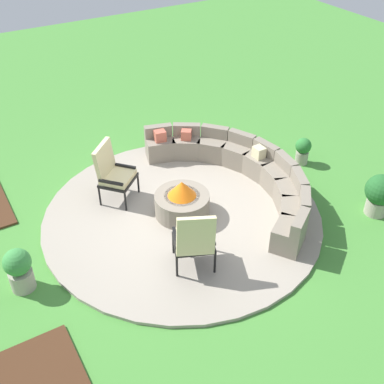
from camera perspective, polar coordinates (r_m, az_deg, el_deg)
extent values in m
plane|color=#478C38|center=(8.42, -1.17, -2.88)|extent=(24.00, 24.00, 0.00)
cylinder|color=#9E9384|center=(8.40, -1.18, -2.72)|extent=(4.87, 4.87, 0.06)
cylinder|color=gray|center=(8.25, -1.20, -1.50)|extent=(0.96, 0.96, 0.39)
cylinder|color=black|center=(8.15, -1.21, -0.57)|extent=(0.62, 0.62, 0.06)
cone|color=orange|center=(8.05, -1.23, 0.40)|extent=(0.50, 0.50, 0.28)
cube|color=gray|center=(7.74, 11.53, -5.21)|extent=(0.68, 0.71, 0.43)
cube|color=gray|center=(7.51, 12.88, -3.61)|extent=(0.44, 0.55, 0.24)
cube|color=gray|center=(8.16, 12.11, -2.78)|extent=(0.72, 0.70, 0.43)
cube|color=gray|center=(7.98, 13.44, -1.03)|extent=(0.53, 0.48, 0.24)
cube|color=gray|center=(8.59, 11.60, -0.50)|extent=(0.69, 0.64, 0.43)
cube|color=gray|center=(8.44, 12.81, 1.38)|extent=(0.57, 0.37, 0.24)
cube|color=gray|center=(8.98, 10.20, 1.51)|extent=(0.61, 0.52, 0.43)
cube|color=gray|center=(8.87, 11.23, 3.48)|extent=(0.57, 0.23, 0.24)
cube|color=gray|center=(9.32, 8.09, 3.16)|extent=(0.62, 0.53, 0.43)
cube|color=gray|center=(9.24, 8.89, 5.19)|extent=(0.57, 0.24, 0.24)
cube|color=gray|center=(9.58, 5.47, 4.38)|extent=(0.69, 0.64, 0.43)
cube|color=gray|center=(9.52, 6.02, 6.46)|extent=(0.57, 0.38, 0.24)
cube|color=gray|center=(9.75, 2.49, 5.14)|extent=(0.72, 0.71, 0.43)
cube|color=gray|center=(9.71, 2.78, 7.25)|extent=(0.52, 0.49, 0.24)
cube|color=gray|center=(9.82, -0.66, 5.43)|extent=(0.68, 0.71, 0.43)
cube|color=gray|center=(9.78, -0.64, 7.54)|extent=(0.43, 0.56, 0.24)
cube|color=gray|center=(9.79, -3.85, 5.24)|extent=(0.59, 0.66, 0.43)
cube|color=gray|center=(9.75, -4.09, 7.34)|extent=(0.31, 0.58, 0.24)
cube|color=#BC5B47|center=(9.59, -3.86, 6.75)|extent=(0.22, 0.25, 0.22)
cube|color=beige|center=(9.12, 8.04, 4.76)|extent=(0.22, 0.19, 0.22)
cube|color=#BC5B47|center=(9.62, -0.69, 6.89)|extent=(0.26, 0.26, 0.20)
cylinder|color=black|center=(8.83, -6.48, 1.01)|extent=(0.04, 0.04, 0.38)
cylinder|color=black|center=(8.41, -8.00, -1.15)|extent=(0.04, 0.04, 0.38)
cylinder|color=black|center=(9.01, -9.40, 1.56)|extent=(0.04, 0.04, 0.38)
cylinder|color=black|center=(8.61, -11.03, -0.53)|extent=(0.04, 0.04, 0.38)
cube|color=black|center=(8.59, -8.86, 1.41)|extent=(0.81, 0.81, 0.05)
cube|color=beige|center=(8.55, -8.90, 1.80)|extent=(0.74, 0.75, 0.09)
cube|color=beige|center=(8.48, -10.47, 3.66)|extent=(0.44, 0.54, 0.71)
cube|color=black|center=(8.71, -8.18, 3.13)|extent=(0.37, 0.34, 0.04)
cube|color=black|center=(8.31, -9.73, 1.14)|extent=(0.37, 0.34, 0.04)
cylinder|color=black|center=(7.50, -2.26, -6.23)|extent=(0.04, 0.04, 0.38)
cylinder|color=black|center=(7.56, 2.08, -5.83)|extent=(0.04, 0.04, 0.38)
cylinder|color=black|center=(7.13, -1.82, -8.98)|extent=(0.04, 0.04, 0.38)
cylinder|color=black|center=(7.19, 2.76, -8.53)|extent=(0.04, 0.04, 0.38)
cube|color=black|center=(7.19, 0.19, -6.12)|extent=(0.74, 0.77, 0.05)
cube|color=beige|center=(7.14, 0.19, -5.71)|extent=(0.68, 0.71, 0.09)
cube|color=beige|center=(6.79, 0.48, -5.34)|extent=(0.34, 0.60, 0.65)
cube|color=black|center=(7.08, -2.01, -5.52)|extent=(0.45, 0.22, 0.04)
cube|color=black|center=(7.13, 2.38, -5.11)|extent=(0.45, 0.22, 0.04)
cylinder|color=#A89E8E|center=(9.00, 21.28, -1.60)|extent=(0.38, 0.38, 0.30)
sphere|color=#236028|center=(8.80, 21.78, 0.25)|extent=(0.55, 0.55, 0.55)
cylinder|color=#A89E8E|center=(10.01, 13.04, 4.09)|extent=(0.26, 0.26, 0.27)
sphere|color=#2D7A33|center=(9.87, 13.25, 5.43)|extent=(0.32, 0.32, 0.32)
sphere|color=yellow|center=(9.81, 13.45, 5.65)|extent=(0.12, 0.12, 0.12)
cylinder|color=#A89E8E|center=(7.50, -19.73, -9.88)|extent=(0.35, 0.35, 0.32)
sphere|color=#3D8E42|center=(7.26, -20.30, -7.92)|extent=(0.40, 0.40, 0.40)
sphere|color=#E55638|center=(7.16, -20.35, -7.67)|extent=(0.16, 0.16, 0.16)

